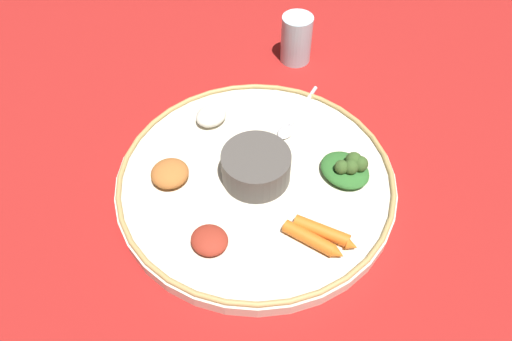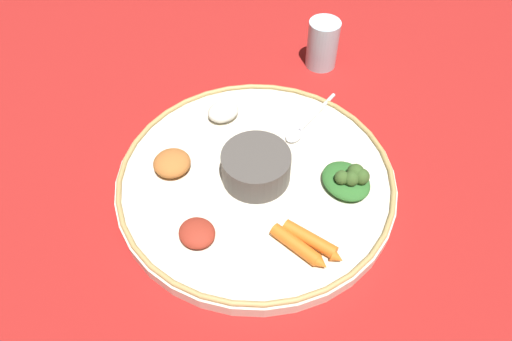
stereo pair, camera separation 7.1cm
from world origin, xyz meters
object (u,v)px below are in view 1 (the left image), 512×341
at_px(center_bowl, 256,166).
at_px(carrot_near_spoon, 313,240).
at_px(drinking_glass, 296,42).
at_px(spoon, 293,121).
at_px(carrot_outer, 326,232).
at_px(greens_pile, 347,168).

xyz_separation_m(center_bowl, carrot_near_spoon, (-0.03, -0.14, -0.02)).
bearing_deg(center_bowl, carrot_near_spoon, -102.50).
relative_size(carrot_near_spoon, drinking_glass, 0.98).
xyz_separation_m(spoon, drinking_glass, (0.16, 0.13, 0.01)).
height_order(center_bowl, carrot_outer, center_bowl).
height_order(center_bowl, carrot_near_spoon, center_bowl).
bearing_deg(carrot_near_spoon, drinking_glass, 44.28).
bearing_deg(carrot_outer, greens_pile, 23.35).
relative_size(center_bowl, greens_pile, 1.24).
relative_size(center_bowl, carrot_outer, 1.10).
bearing_deg(greens_pile, carrot_outer, -156.65).
bearing_deg(greens_pile, center_bowl, 136.01).
distance_m(spoon, greens_pile, 0.14).
distance_m(spoon, carrot_outer, 0.23).
relative_size(greens_pile, carrot_near_spoon, 0.91).
bearing_deg(carrot_outer, center_bowl, 86.58).
bearing_deg(center_bowl, drinking_glass, 30.69).
bearing_deg(center_bowl, greens_pile, -43.99).
bearing_deg(spoon, greens_pile, -102.06).
xyz_separation_m(greens_pile, carrot_outer, (-0.11, -0.05, -0.01)).
bearing_deg(greens_pile, carrot_near_spoon, -162.22).
bearing_deg(greens_pile, drinking_glass, 55.19).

